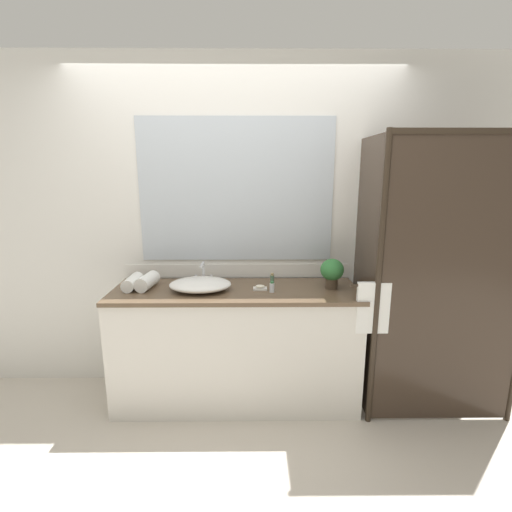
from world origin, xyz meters
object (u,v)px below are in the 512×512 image
(amenity_bottle_lotion, at_px, (272,280))
(amenity_bottle_conditioner, at_px, (272,287))
(potted_plant, at_px, (332,271))
(rolled_towel_middle, at_px, (147,281))
(sink_basin, at_px, (200,284))
(faucet, at_px, (203,275))
(rolled_towel_near_edge, at_px, (133,282))
(soap_dish, at_px, (260,288))

(amenity_bottle_lotion, relative_size, amenity_bottle_conditioner, 1.18)
(potted_plant, height_order, rolled_towel_middle, potted_plant)
(amenity_bottle_lotion, height_order, rolled_towel_middle, rolled_towel_middle)
(sink_basin, height_order, rolled_towel_middle, rolled_towel_middle)
(faucet, distance_m, amenity_bottle_conditioner, 0.57)
(amenity_bottle_conditioner, relative_size, rolled_towel_near_edge, 0.32)
(faucet, height_order, rolled_towel_near_edge, faucet)
(potted_plant, height_order, soap_dish, potted_plant)
(amenity_bottle_lotion, bearing_deg, faucet, 172.35)
(sink_basin, relative_size, potted_plant, 2.03)
(rolled_towel_near_edge, xyz_separation_m, rolled_towel_middle, (0.11, -0.00, 0.01))
(potted_plant, xyz_separation_m, rolled_towel_middle, (-1.36, 0.01, -0.08))
(sink_basin, height_order, soap_dish, sink_basin)
(soap_dish, height_order, amenity_bottle_lotion, amenity_bottle_lotion)
(faucet, bearing_deg, amenity_bottle_lotion, -7.65)
(soap_dish, distance_m, rolled_towel_middle, 0.83)
(soap_dish, relative_size, amenity_bottle_conditioner, 1.27)
(faucet, relative_size, amenity_bottle_conditioner, 2.15)
(soap_dish, bearing_deg, rolled_towel_middle, 177.31)
(potted_plant, xyz_separation_m, rolled_towel_near_edge, (-1.47, 0.02, -0.08))
(amenity_bottle_lotion, distance_m, amenity_bottle_conditioner, 0.17)
(potted_plant, xyz_separation_m, amenity_bottle_lotion, (-0.43, 0.08, -0.09))
(amenity_bottle_lotion, distance_m, rolled_towel_middle, 0.93)
(amenity_bottle_lotion, bearing_deg, sink_basin, -168.20)
(rolled_towel_near_edge, height_order, rolled_towel_middle, rolled_towel_middle)
(faucet, relative_size, potted_plant, 0.77)
(sink_basin, distance_m, amenity_bottle_conditioner, 0.52)
(amenity_bottle_conditioner, height_order, rolled_towel_near_edge, rolled_towel_near_edge)
(soap_dish, height_order, rolled_towel_near_edge, rolled_towel_near_edge)
(amenity_bottle_lotion, distance_m, rolled_towel_near_edge, 1.04)
(sink_basin, bearing_deg, rolled_towel_near_edge, 174.74)
(rolled_towel_near_edge, bearing_deg, sink_basin, -5.26)
(sink_basin, height_order, amenity_bottle_lotion, amenity_bottle_lotion)
(sink_basin, distance_m, amenity_bottle_lotion, 0.54)
(amenity_bottle_conditioner, bearing_deg, soap_dish, 144.14)
(sink_basin, distance_m, rolled_towel_middle, 0.40)
(sink_basin, distance_m, potted_plant, 0.97)
(faucet, bearing_deg, rolled_towel_near_edge, -165.05)
(potted_plant, relative_size, soap_dish, 2.22)
(amenity_bottle_lotion, bearing_deg, rolled_towel_middle, -175.87)
(rolled_towel_middle, bearing_deg, soap_dish, -2.69)
(faucet, bearing_deg, sink_basin, -90.00)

